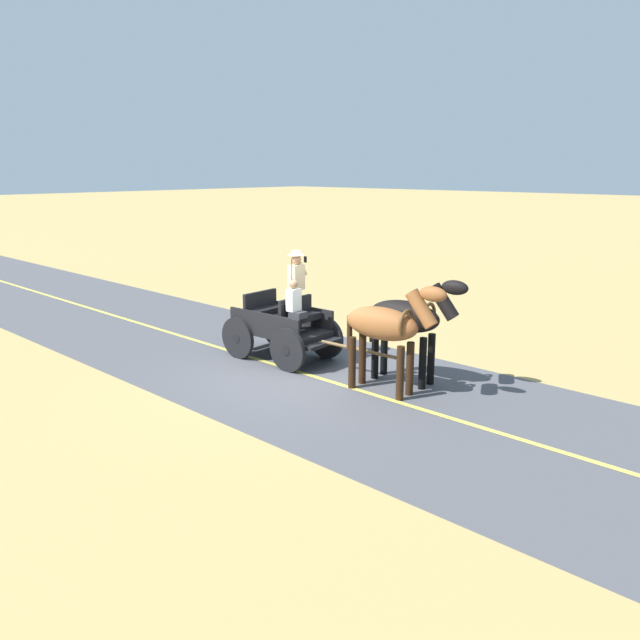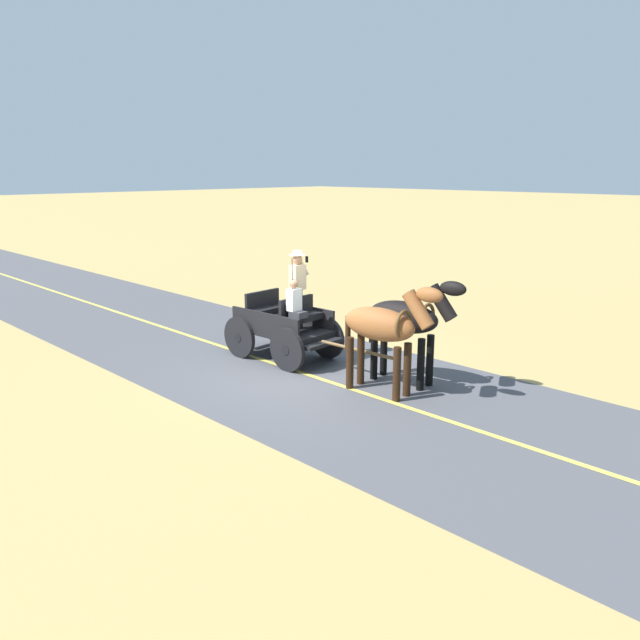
{
  "view_description": "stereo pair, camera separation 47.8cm",
  "coord_description": "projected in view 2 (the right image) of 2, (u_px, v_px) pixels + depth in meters",
  "views": [
    {
      "loc": [
        9.06,
        9.17,
        4.26
      ],
      "look_at": [
        -0.47,
        0.25,
        1.1
      ],
      "focal_mm": 35.31,
      "sensor_mm": 36.0,
      "label": 1
    },
    {
      "loc": [
        8.73,
        9.51,
        4.26
      ],
      "look_at": [
        -0.47,
        0.25,
        1.1
      ],
      "focal_mm": 35.31,
      "sensor_mm": 36.0,
      "label": 2
    }
  ],
  "objects": [
    {
      "name": "ground_plane",
      "position": [
        296.0,
        371.0,
        13.54
      ],
      "size": [
        200.0,
        200.0,
        0.0
      ],
      "primitive_type": "plane",
      "color": "tan"
    },
    {
      "name": "road_surface",
      "position": [
        296.0,
        371.0,
        13.54
      ],
      "size": [
        5.74,
        160.0,
        0.01
      ],
      "primitive_type": "cube",
      "color": "#4C4C51",
      "rests_on": "ground"
    },
    {
      "name": "road_centre_stripe",
      "position": [
        296.0,
        371.0,
        13.54
      ],
      "size": [
        0.12,
        160.0,
        0.0
      ],
      "primitive_type": "cube",
      "color": "#DBCC4C",
      "rests_on": "road_surface"
    },
    {
      "name": "horse_drawn_carriage",
      "position": [
        286.0,
        324.0,
        14.28
      ],
      "size": [
        1.55,
        4.52,
        2.5
      ],
      "color": "black",
      "rests_on": "ground"
    },
    {
      "name": "horse_near_side",
      "position": [
        408.0,
        320.0,
        12.49
      ],
      "size": [
        0.74,
        2.14,
        2.21
      ],
      "color": "black",
      "rests_on": "ground"
    },
    {
      "name": "horse_off_side",
      "position": [
        384.0,
        327.0,
        11.91
      ],
      "size": [
        0.71,
        2.14,
        2.21
      ],
      "color": "brown",
      "rests_on": "ground"
    }
  ]
}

